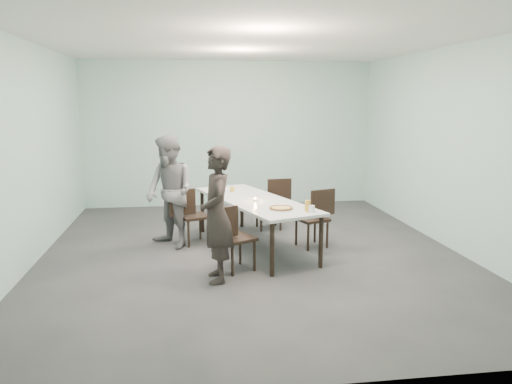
{
  "coord_description": "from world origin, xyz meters",
  "views": [
    {
      "loc": [
        -0.91,
        -6.96,
        2.21
      ],
      "look_at": [
        0.0,
        -0.5,
        1.0
      ],
      "focal_mm": 35.0,
      "sensor_mm": 36.0,
      "label": 1
    }
  ],
  "objects": [
    {
      "name": "ground",
      "position": [
        0.0,
        0.0,
        0.0
      ],
      "size": [
        7.0,
        7.0,
        0.0
      ],
      "primitive_type": "plane",
      "color": "#333335",
      "rests_on": "ground"
    },
    {
      "name": "room_shell",
      "position": [
        0.0,
        0.0,
        2.03
      ],
      "size": [
        6.02,
        7.02,
        3.01
      ],
      "color": "#A7D3C9",
      "rests_on": "ground"
    },
    {
      "name": "table",
      "position": [
        0.09,
        0.26,
        0.69
      ],
      "size": [
        1.7,
        2.75,
        0.75
      ],
      "rotation": [
        0.0,
        0.0,
        0.33
      ],
      "color": "white",
      "rests_on": "ground"
    },
    {
      "name": "chair_near_left",
      "position": [
        -0.36,
        -0.74,
        0.5
      ],
      "size": [
        0.65,
        0.56,
        0.87
      ],
      "rotation": [
        0.0,
        0.0,
        0.47
      ],
      "color": "black",
      "rests_on": "ground"
    },
    {
      "name": "chair_far_left",
      "position": [
        -0.88,
        0.59,
        0.5
      ],
      "size": [
        0.65,
        0.55,
        0.87
      ],
      "rotation": [
        0.0,
        0.0,
        0.38
      ],
      "color": "black",
      "rests_on": "ground"
    },
    {
      "name": "chair_near_right",
      "position": [
        1.03,
        0.22,
        0.5
      ],
      "size": [
        0.65,
        0.53,
        0.87
      ],
      "rotation": [
        0.0,
        0.0,
        3.47
      ],
      "color": "black",
      "rests_on": "ground"
    },
    {
      "name": "chair_far_right",
      "position": [
        0.56,
        1.36,
        0.5
      ],
      "size": [
        0.62,
        0.45,
        0.87
      ],
      "rotation": [
        0.0,
        0.0,
        3.21
      ],
      "color": "black",
      "rests_on": "ground"
    },
    {
      "name": "diner_near",
      "position": [
        -0.56,
        -1.05,
        0.83
      ],
      "size": [
        0.43,
        0.63,
        1.67
      ],
      "primitive_type": "imported",
      "rotation": [
        0.0,
        0.0,
        -1.52
      ],
      "color": "black",
      "rests_on": "ground"
    },
    {
      "name": "diner_far",
      "position": [
        -1.17,
        0.5,
        0.85
      ],
      "size": [
        1.01,
        1.04,
        1.7
      ],
      "primitive_type": "imported",
      "rotation": [
        0.0,
        0.0,
        -0.94
      ],
      "color": "gray",
      "rests_on": "ground"
    },
    {
      "name": "pizza",
      "position": [
        0.34,
        -0.51,
        0.77
      ],
      "size": [
        0.34,
        0.34,
        0.04
      ],
      "color": "white",
      "rests_on": "table"
    },
    {
      "name": "side_plate",
      "position": [
        0.34,
        -0.31,
        0.76
      ],
      "size": [
        0.18,
        0.18,
        0.01
      ],
      "primitive_type": "cylinder",
      "color": "white",
      "rests_on": "table"
    },
    {
      "name": "beer_glass",
      "position": [
        0.67,
        -0.66,
        0.82
      ],
      "size": [
        0.08,
        0.08,
        0.15
      ],
      "primitive_type": "cylinder",
      "color": "gold",
      "rests_on": "table"
    },
    {
      "name": "water_tumbler",
      "position": [
        0.71,
        -0.72,
        0.8
      ],
      "size": [
        0.08,
        0.08,
        0.09
      ],
      "primitive_type": "cylinder",
      "color": "silver",
      "rests_on": "table"
    },
    {
      "name": "tealight",
      "position": [
        0.07,
        0.08,
        0.77
      ],
      "size": [
        0.06,
        0.06,
        0.05
      ],
      "color": "silver",
      "rests_on": "table"
    },
    {
      "name": "amber_tumbler",
      "position": [
        -0.19,
        0.92,
        0.79
      ],
      "size": [
        0.07,
        0.07,
        0.08
      ],
      "primitive_type": "cylinder",
      "color": "gold",
      "rests_on": "table"
    },
    {
      "name": "menu",
      "position": [
        -0.3,
        1.16,
        0.75
      ],
      "size": [
        0.36,
        0.31,
        0.01
      ],
      "primitive_type": "cube",
      "rotation": [
        0.0,
        0.0,
        0.33
      ],
      "color": "silver",
      "rests_on": "table"
    }
  ]
}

